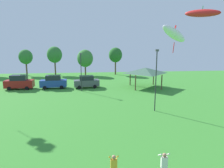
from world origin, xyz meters
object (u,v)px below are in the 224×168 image
person_standing_near_foreground (114,167)px  light_post_1 (81,70)px  parked_car_third_from_left (87,82)px  treeline_tree_3 (85,58)px  parked_car_leftmost (19,82)px  person_standing_far_right (164,165)px  light_post_0 (156,77)px  treeline_tree_2 (55,55)px  parked_car_second_from_left (54,82)px  kite_flying_7 (202,13)px  kite_flying_6 (174,34)px  treeline_tree_1 (26,57)px  park_pavilion (145,71)px  treeline_tree_4 (115,55)px

person_standing_near_foreground → light_post_1: (-2.67, 23.11, 2.56)m
parked_car_third_from_left → treeline_tree_3: treeline_tree_3 is taller
parked_car_leftmost → parked_car_third_from_left: parked_car_leftmost is taller
person_standing_near_foreground → person_standing_far_right: 2.81m
person_standing_near_foreground → light_post_0: (6.24, 11.91, 2.97)m
parked_car_leftmost → treeline_tree_2: 17.44m
parked_car_second_from_left → treeline_tree_2: size_ratio=0.64×
treeline_tree_2 → kite_flying_7: bearing=-60.3°
person_standing_near_foreground → treeline_tree_2: size_ratio=0.24×
person_standing_far_right → kite_flying_6: (1.84, 3.92, 7.33)m
parked_car_second_from_left → light_post_1: light_post_1 is taller
light_post_1 → person_standing_far_right: bearing=-76.7°
person_standing_far_right → parked_car_leftmost: (-16.34, 26.02, 0.22)m
person_standing_near_foreground → parked_car_second_from_left: 27.04m
person_standing_near_foreground → parked_car_leftmost: 29.24m
kite_flying_6 → kite_flying_7: bearing=45.9°
person_standing_near_foreground → treeline_tree_1: 45.85m
parked_car_leftmost → treeline_tree_3: bearing=53.3°
person_standing_far_right → parked_car_leftmost: parked_car_leftmost is taller
person_standing_near_foreground → parked_car_third_from_left: 25.90m
treeline_tree_2 → treeline_tree_3: 7.88m
kite_flying_7 → park_pavilion: kite_flying_7 is taller
kite_flying_6 → parked_car_second_from_left: (-12.36, 22.10, -7.16)m
kite_flying_7 → person_standing_near_foreground: bearing=-137.2°
kite_flying_6 → person_standing_far_right: bearing=-115.1°
treeline_tree_2 → treeline_tree_4: bearing=-3.5°
person_standing_near_foreground → kite_flying_6: bearing=10.0°
person_standing_far_right → parked_car_third_from_left: size_ratio=0.38×
person_standing_far_right → treeline_tree_4: (2.54, 41.73, 4.05)m
treeline_tree_1 → treeline_tree_2: bearing=1.6°
parked_car_second_from_left → kite_flying_6: bearing=-63.3°
light_post_0 → treeline_tree_1: 38.41m
parked_car_second_from_left → parked_car_leftmost: bearing=177.5°
person_standing_far_right → treeline_tree_4: size_ratio=0.25×
parked_car_leftmost → treeline_tree_3: treeline_tree_3 is taller
treeline_tree_2 → light_post_0: bearing=-61.9°
kite_flying_7 → treeline_tree_3: bearing=109.7°
person_standing_near_foreground → light_post_1: size_ratio=0.28×
parked_car_leftmost → parked_car_third_from_left: size_ratio=1.02×
parked_car_leftmost → treeline_tree_4: size_ratio=0.68×
parked_car_third_from_left → treeline_tree_1: (-15.26, 16.53, 3.58)m
park_pavilion → treeline_tree_2: (-18.82, 17.51, 2.09)m
parked_car_third_from_left → park_pavilion: bearing=-11.0°
parked_car_second_from_left → treeline_tree_3: 16.47m
parked_car_second_from_left → kite_flying_7: bearing=-48.2°
light_post_0 → treeline_tree_2: (-16.35, 30.65, 1.20)m
kite_flying_6 → parked_car_second_from_left: bearing=119.2°
parked_car_third_from_left → park_pavilion: 10.81m
kite_flying_6 → treeline_tree_1: 44.44m
kite_flying_6 → treeline_tree_3: bearing=100.7°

